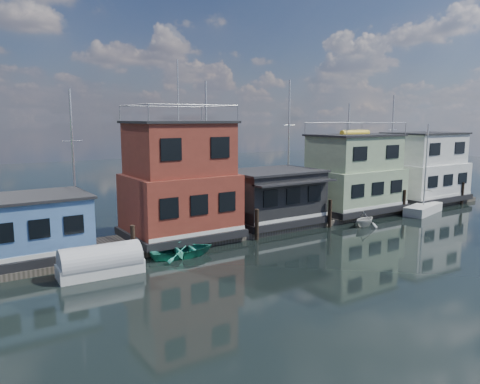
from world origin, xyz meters
TOP-DOWN VIEW (x-y plane):
  - ground at (0.00, 0.00)m, footprint 160.00×160.00m
  - dock at (0.00, 12.00)m, footprint 48.00×5.00m
  - houseboat_blue at (-18.00, 12.00)m, footprint 6.40×4.90m
  - houseboat_red at (-8.50, 12.00)m, footprint 7.40×5.90m
  - houseboat_dark at (-0.50, 11.98)m, footprint 7.40×6.10m
  - houseboat_green at (8.50, 12.00)m, footprint 8.40×5.90m
  - houseboat_white at (18.50, 12.00)m, footprint 8.40×5.90m
  - pilings at (-0.33, 9.20)m, footprint 42.28×0.28m
  - background_masts at (4.76, 18.00)m, footprint 36.40×0.16m
  - dinghy_white at (5.48, 7.86)m, footprint 2.63×2.38m
  - tarp_runabout at (-15.36, 7.87)m, footprint 4.54×2.01m
  - dinghy_teal at (-10.12, 8.50)m, footprint 4.32×3.33m
  - day_sailer at (13.85, 8.52)m, footprint 5.28×2.91m

SIDE VIEW (x-z plane):
  - ground at x=0.00m, z-range 0.00..0.00m
  - dock at x=0.00m, z-range 0.00..0.40m
  - dinghy_teal at x=-10.12m, z-range 0.00..0.83m
  - day_sailer at x=13.85m, z-range -3.51..4.41m
  - dinghy_white at x=5.48m, z-range 0.00..1.22m
  - tarp_runabout at x=-15.36m, z-range -0.23..1.58m
  - pilings at x=-0.33m, z-range 0.00..2.20m
  - houseboat_blue at x=-18.00m, z-range 0.38..4.04m
  - houseboat_dark at x=-0.50m, z-range 0.39..4.45m
  - houseboat_white at x=18.50m, z-range 0.21..6.87m
  - houseboat_green at x=8.50m, z-range 0.03..7.06m
  - houseboat_red at x=-8.50m, z-range -1.83..10.03m
  - background_masts at x=4.76m, z-range -0.45..11.55m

